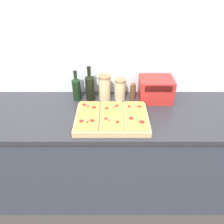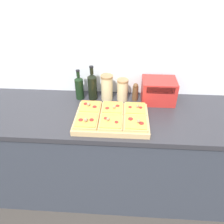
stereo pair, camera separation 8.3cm
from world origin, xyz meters
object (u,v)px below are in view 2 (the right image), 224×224
Objects in this scene: grain_jar_short at (122,90)px; toaster_oven at (158,91)px; olive_oil_bottle at (79,87)px; grain_jar_tall at (107,88)px; pepper_mill at (135,92)px; cutting_board at (112,119)px; wine_bottle at (92,86)px.

grain_jar_short is 0.30m from toaster_oven.
grain_jar_tall is (0.23, 0.00, 0.00)m from olive_oil_bottle.
pepper_mill is at bearing 0.00° from olive_oil_bottle.
wine_bottle is at bearing 120.15° from cutting_board.
pepper_mill is 0.19m from toaster_oven.
pepper_mill is (0.36, 0.00, -0.05)m from wine_bottle.
olive_oil_bottle reaches higher than grain_jar_tall.
olive_oil_bottle is at bearing 133.19° from cutting_board.
toaster_oven reaches higher than cutting_board.
pepper_mill is at bearing -0.00° from grain_jar_tall.
wine_bottle reaches higher than grain_jar_short.
grain_jar_tall is at bearing 180.00° from grain_jar_short.
olive_oil_bottle is 0.66m from toaster_oven.
grain_jar_short is (0.07, 0.31, 0.07)m from cutting_board.
cutting_board is 2.43× the size of grain_jar_tall.
pepper_mill reaches higher than cutting_board.
cutting_board is at bearing -59.85° from wine_bottle.
wine_bottle reaches higher than olive_oil_bottle.
cutting_board is 1.81× the size of toaster_oven.
pepper_mill is (0.47, 0.00, -0.03)m from olive_oil_bottle.
cutting_board is 1.81× the size of wine_bottle.
toaster_oven is at bearing -1.58° from pepper_mill.
toaster_oven is at bearing -0.45° from olive_oil_bottle.
grain_jar_tall is at bearing 179.30° from toaster_oven.
grain_jar_short is at bearing -0.00° from grain_jar_tall.
grain_jar_tall is (-0.06, 0.31, 0.09)m from cutting_board.
cutting_board is 2.85× the size of grain_jar_short.
olive_oil_bottle is 0.23m from grain_jar_tall.
pepper_mill is at bearing 60.49° from cutting_board.
olive_oil_bottle is at bearing 179.55° from toaster_oven.
grain_jar_short is (0.36, 0.00, -0.01)m from olive_oil_bottle.
wine_bottle reaches higher than pepper_mill.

